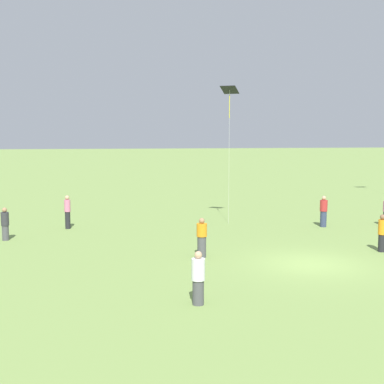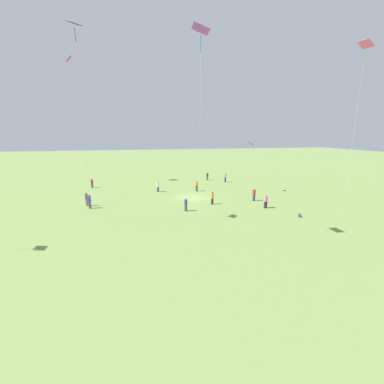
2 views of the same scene
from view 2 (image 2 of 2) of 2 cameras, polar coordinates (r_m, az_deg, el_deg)
The scene contains 18 objects.
ground_plane at distance 37.03m, azimuth 0.05°, elevation -1.32°, with size 240.00×240.00×0.00m, color #7A994C.
person_0 at distance 41.16m, azimuth -7.61°, elevation 1.20°, with size 0.60×0.60×1.72m.
person_1 at distance 41.28m, azimuth 1.02°, elevation 1.34°, with size 0.50×0.50×1.71m.
person_2 at distance 49.50m, azimuth 7.42°, elevation 3.27°, with size 0.47×0.47×1.85m.
person_3 at distance 51.19m, azimuth 3.45°, elevation 3.52°, with size 0.46×0.46×1.64m.
person_4 at distance 33.63m, azimuth 4.54°, elevation -1.32°, with size 0.50×0.50×1.70m.
person_5 at distance 36.31m, azimuth 13.61°, elevation -0.57°, with size 0.56×0.56×1.76m.
person_6 at distance 34.09m, azimuth -21.81°, elevation -1.98°, with size 0.50×0.50×1.77m.
person_7 at distance 47.02m, azimuth -21.34°, elevation 1.84°, with size 0.42×0.42×1.65m.
person_8 at distance 30.62m, azimuth -1.40°, elevation -2.78°, with size 0.52×0.52×1.63m.
person_9 at distance 33.12m, azimuth 16.07°, elevation -2.08°, with size 0.64×0.64×1.67m.
person_10 at distance 35.40m, azimuth -22.38°, elevation -1.50°, with size 0.41×0.41×1.76m.
kite_0 at distance 28.11m, azimuth -24.54°, elevation 29.35°, with size 1.47×1.48×18.52m.
kite_1 at distance 40.70m, azimuth 12.88°, elevation 10.18°, with size 1.19×1.16×7.87m.
kite_2 at distance 31.08m, azimuth 34.00°, elevation 24.32°, with size 1.26×1.17×17.27m.
kite_3 at distance 53.45m, azimuth -25.61°, elevation 24.28°, with size 1.41×1.09×22.04m.
kite_4 at distance 21.93m, azimuth 1.94°, elevation 31.27°, with size 1.36×1.30×16.69m.
picnic_bag_0 at distance 30.99m, azimuth 22.77°, elevation -4.83°, with size 0.44×0.19×0.35m.
Camera 2 is at (-34.97, 8.22, 9.01)m, focal length 24.00 mm.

